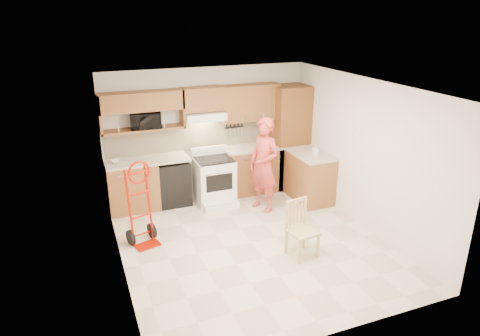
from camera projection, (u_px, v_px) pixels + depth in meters
floor at (251, 243)px, 6.95m from camera, size 4.00×4.50×0.02m
ceiling at (253, 85)px, 6.07m from camera, size 4.00×4.50×0.02m
wall_back at (207, 132)px, 8.48m from camera, size 4.00×0.02×2.50m
wall_front at (337, 240)px, 4.54m from camera, size 4.00×0.02×2.50m
wall_left at (115, 189)px, 5.82m from camera, size 0.02×4.50×2.50m
wall_right at (363, 154)px, 7.20m from camera, size 0.02×4.50×2.50m
backsplash at (208, 135)px, 8.47m from camera, size 3.92×0.03×0.55m
lower_cab_left at (133, 186)px, 7.95m from camera, size 0.90×0.60×0.90m
dishwasher at (173, 182)px, 8.22m from camera, size 0.60×0.60×0.85m
lower_cab_right at (252, 170)px, 8.77m from camera, size 1.14×0.60×0.90m
countertop_left at (147, 160)px, 7.89m from camera, size 1.50×0.63×0.04m
countertop_right at (252, 148)px, 8.61m from camera, size 1.14×0.63×0.04m
cab_return_right at (309, 177)px, 8.37m from camera, size 0.60×1.00×0.90m
countertop_return at (311, 154)px, 8.21m from camera, size 0.63×1.00×0.04m
pantry_tall at (289, 137)px, 8.84m from camera, size 0.70×0.60×2.10m
upper_cab_left at (141, 101)px, 7.64m from camera, size 1.50×0.33×0.34m
upper_shelf_mw at (143, 129)px, 7.82m from camera, size 1.50×0.33×0.04m
upper_cab_center at (203, 99)px, 8.04m from camera, size 0.76×0.33×0.44m
upper_cab_right at (250, 102)px, 8.42m from camera, size 1.14×0.33×0.70m
range_hood at (204, 116)px, 8.09m from camera, size 0.76×0.46×0.14m
knife_strip at (234, 130)px, 8.62m from camera, size 0.40×0.05×0.29m
microwave at (145, 120)px, 7.78m from camera, size 0.57×0.41×0.30m
range at (215, 178)px, 8.17m from camera, size 0.70×0.93×1.04m
person at (264, 165)px, 7.81m from camera, size 0.63×0.74×1.74m
hand_truck at (142, 208)px, 6.70m from camera, size 0.60×0.57×1.25m
dining_chair at (303, 230)px, 6.43m from camera, size 0.45×0.48×0.87m
soap_bottle at (315, 150)px, 8.04m from camera, size 0.11×0.11×0.20m
bowl at (117, 162)px, 7.69m from camera, size 0.23×0.23×0.05m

